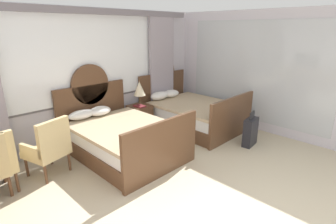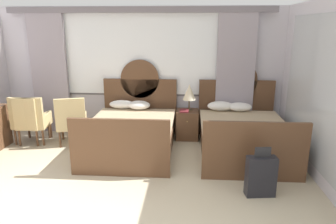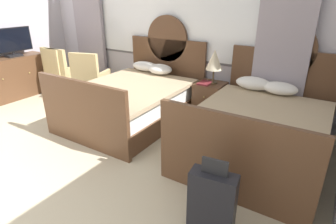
% 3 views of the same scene
% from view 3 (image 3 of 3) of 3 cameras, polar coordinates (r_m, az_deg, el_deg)
% --- Properties ---
extents(wall_back_window, '(5.98, 0.22, 2.70)m').
position_cam_3_polar(wall_back_window, '(5.23, 0.46, 17.50)').
color(wall_back_window, silver).
rests_on(wall_back_window, ground_plane).
extents(bed_near_window, '(1.58, 2.17, 1.62)m').
position_cam_3_polar(bed_near_window, '(4.63, -6.91, 2.71)').
color(bed_near_window, brown).
rests_on(bed_near_window, ground_plane).
extents(bed_near_mirror, '(1.58, 2.17, 1.62)m').
position_cam_3_polar(bed_near_mirror, '(3.78, 18.39, -3.18)').
color(bed_near_mirror, brown).
rests_on(bed_near_mirror, ground_plane).
extents(nightstand_between_beds, '(0.46, 0.48, 0.60)m').
position_cam_3_polar(nightstand_between_beds, '(4.72, 8.58, 2.40)').
color(nightstand_between_beds, brown).
rests_on(nightstand_between_beds, ground_plane).
extents(table_lamp_on_nightstand, '(0.27, 0.27, 0.55)m').
position_cam_3_polar(table_lamp_on_nightstand, '(4.53, 9.55, 10.52)').
color(table_lamp_on_nightstand, brown).
rests_on(table_lamp_on_nightstand, nightstand_between_beds).
extents(book_on_nightstand, '(0.18, 0.26, 0.03)m').
position_cam_3_polar(book_on_nightstand, '(4.56, 7.61, 5.94)').
color(book_on_nightstand, maroon).
rests_on(book_on_nightstand, nightstand_between_beds).
extents(tv_flatscreen, '(0.20, 0.83, 0.55)m').
position_cam_3_polar(tv_flatscreen, '(6.30, -29.67, 12.42)').
color(tv_flatscreen, black).
rests_on(tv_flatscreen, dresser_minibar).
extents(armchair_by_window_left, '(0.69, 0.69, 0.97)m').
position_cam_3_polar(armchair_by_window_left, '(5.56, -15.85, 7.13)').
color(armchair_by_window_left, tan).
rests_on(armchair_by_window_left, ground_plane).
extents(armchair_by_window_centre, '(0.62, 0.62, 0.97)m').
position_cam_3_polar(armchair_by_window_centre, '(6.16, -21.01, 7.99)').
color(armchair_by_window_centre, tan).
rests_on(armchair_by_window_centre, ground_plane).
extents(armchair_by_window_right, '(0.60, 0.60, 0.97)m').
position_cam_3_polar(armchair_by_window_right, '(6.22, -21.46, 8.06)').
color(armchair_by_window_right, tan).
rests_on(armchair_by_window_right, ground_plane).
extents(suitcase_on_floor, '(0.42, 0.22, 0.72)m').
position_cam_3_polar(suitcase_on_floor, '(2.54, 9.09, -17.75)').
color(suitcase_on_floor, black).
rests_on(suitcase_on_floor, ground_plane).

